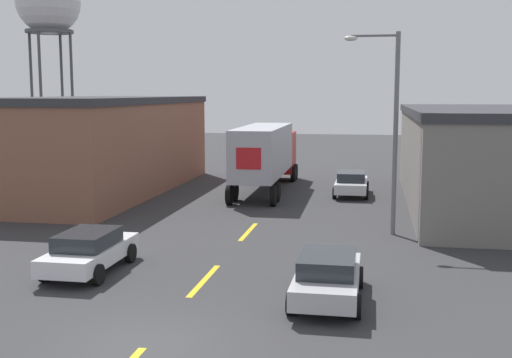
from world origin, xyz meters
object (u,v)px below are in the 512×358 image
at_px(parked_car_right_near, 328,276).
at_px(parked_car_left_near, 89,250).
at_px(street_lamp, 390,120).
at_px(water_tower, 48,4).
at_px(semi_truck, 267,152).
at_px(parked_car_right_far, 351,183).

bearing_deg(parked_car_right_near, parked_car_left_near, 168.89).
bearing_deg(street_lamp, parked_car_left_near, -142.04).
relative_size(parked_car_right_near, water_tower, 0.25).
relative_size(semi_truck, street_lamp, 1.49).
bearing_deg(parked_car_left_near, semi_truck, 81.36).
distance_m(parked_car_right_near, street_lamp, 10.44).
relative_size(parked_car_right_near, street_lamp, 0.53).
bearing_deg(water_tower, semi_truck, -40.60).
bearing_deg(parked_car_right_near, street_lamp, 78.70).
distance_m(semi_truck, parked_car_left_near, 19.29).
xyz_separation_m(parked_car_right_near, street_lamp, (1.88, 9.40, 4.14)).
relative_size(semi_truck, parked_car_right_far, 2.83).
height_order(semi_truck, street_lamp, street_lamp).
xyz_separation_m(semi_truck, parked_car_left_near, (-2.89, -19.00, -1.66)).
bearing_deg(water_tower, parked_car_right_near, -53.99).
distance_m(semi_truck, parked_car_right_near, 21.32).
height_order(parked_car_right_far, street_lamp, street_lamp).
height_order(semi_truck, parked_car_right_near, semi_truck).
height_order(parked_car_right_near, parked_car_left_near, same).
bearing_deg(water_tower, street_lamp, -45.34).
bearing_deg(semi_truck, parked_car_right_far, -10.99).
xyz_separation_m(parked_car_right_near, parked_car_left_near, (-8.12, 1.60, 0.00)).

